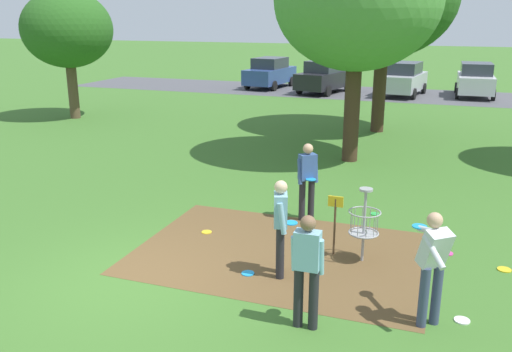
% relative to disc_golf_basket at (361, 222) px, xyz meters
% --- Properties ---
extents(ground_plane, '(160.00, 160.00, 0.00)m').
position_rel_disc_golf_basket_xyz_m(ground_plane, '(-3.51, -2.15, -0.75)').
color(ground_plane, '#3D6B28').
extents(dirt_tee_pad, '(5.41, 3.82, 0.01)m').
position_rel_disc_golf_basket_xyz_m(dirt_tee_pad, '(-1.43, -0.20, -0.75)').
color(dirt_tee_pad, brown).
rests_on(dirt_tee_pad, ground).
extents(disc_golf_basket, '(0.98, 0.58, 1.39)m').
position_rel_disc_golf_basket_xyz_m(disc_golf_basket, '(0.00, 0.00, 0.00)').
color(disc_golf_basket, '#9E9EA3').
rests_on(disc_golf_basket, ground).
extents(player_foreground_watching, '(0.62, 1.11, 1.71)m').
position_rel_disc_golf_basket_xyz_m(player_foreground_watching, '(1.29, -1.82, 0.23)').
color(player_foreground_watching, '#384260').
rests_on(player_foreground_watching, ground).
extents(player_throwing, '(0.46, 0.45, 1.71)m').
position_rel_disc_golf_basket_xyz_m(player_throwing, '(-1.43, 1.68, 0.21)').
color(player_throwing, '#232328').
rests_on(player_throwing, ground).
extents(player_waiting_left, '(0.44, 0.50, 1.71)m').
position_rel_disc_golf_basket_xyz_m(player_waiting_left, '(-1.19, -1.06, 0.21)').
color(player_waiting_left, '#232328').
rests_on(player_waiting_left, ground).
extents(player_waiting_right, '(0.47, 0.40, 1.71)m').
position_rel_disc_golf_basket_xyz_m(player_waiting_right, '(-0.36, -2.49, 0.21)').
color(player_waiting_right, '#232328').
rests_on(player_waiting_right, ground).
extents(frisbee_near_basket, '(0.24, 0.24, 0.02)m').
position_rel_disc_golf_basket_xyz_m(frisbee_near_basket, '(2.49, 0.45, -0.74)').
color(frisbee_near_basket, gold).
rests_on(frisbee_near_basket, ground).
extents(frisbee_by_tee, '(0.23, 0.23, 0.02)m').
position_rel_disc_golf_basket_xyz_m(frisbee_by_tee, '(-1.72, -1.21, -0.74)').
color(frisbee_by_tee, '#1E93DB').
rests_on(frisbee_by_tee, ground).
extents(frisbee_mid_grass, '(0.21, 0.21, 0.02)m').
position_rel_disc_golf_basket_xyz_m(frisbee_mid_grass, '(-3.18, 0.25, -0.74)').
color(frisbee_mid_grass, gold).
rests_on(frisbee_mid_grass, ground).
extents(frisbee_far_left, '(0.21, 0.21, 0.02)m').
position_rel_disc_golf_basket_xyz_m(frisbee_far_left, '(1.53, 0.83, -0.74)').
color(frisbee_far_left, '#E53D99').
rests_on(frisbee_far_left, ground).
extents(frisbee_far_right, '(0.23, 0.23, 0.02)m').
position_rel_disc_golf_basket_xyz_m(frisbee_far_right, '(1.77, -1.57, -0.74)').
color(frisbee_far_right, white).
rests_on(frisbee_far_right, ground).
extents(frisbee_scattered_a, '(0.20, 0.20, 0.02)m').
position_rel_disc_golf_basket_xyz_m(frisbee_scattered_a, '(-0.05, 2.51, -0.74)').
color(frisbee_scattered_a, green).
rests_on(frisbee_scattered_a, ground).
extents(tree_mid_left, '(4.81, 4.81, 6.81)m').
position_rel_disc_golf_basket_xyz_m(tree_mid_left, '(-1.45, 7.07, 3.99)').
color(tree_mid_left, '#422D1E').
rests_on(tree_mid_left, ground).
extents(tree_mid_center, '(3.76, 3.76, 5.37)m').
position_rel_disc_golf_basket_xyz_m(tree_mid_center, '(-14.08, 10.25, 2.99)').
color(tree_mid_center, brown).
rests_on(tree_mid_center, ground).
extents(parking_lot_strip, '(36.00, 6.00, 0.01)m').
position_rel_disc_golf_basket_xyz_m(parking_lot_strip, '(-3.51, 22.48, -0.75)').
color(parking_lot_strip, '#4C4C51').
rests_on(parking_lot_strip, ground).
extents(parked_car_leftmost, '(2.36, 4.39, 1.84)m').
position_rel_disc_golf_basket_xyz_m(parked_car_leftmost, '(-9.32, 23.02, 0.17)').
color(parked_car_leftmost, '#2D4784').
rests_on(parked_car_leftmost, ground).
extents(parked_car_center_left, '(2.78, 4.51, 1.84)m').
position_rel_disc_golf_basket_xyz_m(parked_car_center_left, '(-5.63, 21.89, 0.17)').
color(parked_car_center_left, black).
rests_on(parked_car_center_left, ground).
extents(parked_car_center_right, '(2.42, 4.41, 1.84)m').
position_rel_disc_golf_basket_xyz_m(parked_car_center_right, '(-1.21, 22.28, 0.17)').
color(parked_car_center_right, '#B2B7BC').
rests_on(parked_car_center_right, ground).
extents(parked_car_rightmost, '(2.05, 4.24, 1.84)m').
position_rel_disc_golf_basket_xyz_m(parked_car_rightmost, '(2.55, 23.17, 0.17)').
color(parked_car_rightmost, silver).
rests_on(parked_car_rightmost, ground).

